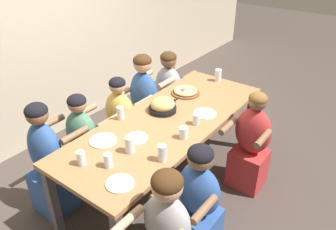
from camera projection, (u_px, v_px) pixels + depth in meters
ground_plane at (168, 183)px, 3.50m from camera, size 18.00×18.00×0.00m
restaurant_back_panel at (38, 7)px, 3.62m from camera, size 10.00×0.06×3.20m
dining_table at (168, 127)px, 3.14m from camera, size 2.32×0.89×0.79m
pizza_board_main at (186, 92)px, 3.57m from camera, size 0.31×0.31×0.05m
skillet_bowl at (163, 106)px, 3.22m from camera, size 0.40×0.27×0.14m
empty_plate_a at (120, 183)px, 2.33m from camera, size 0.21×0.21×0.02m
empty_plate_b at (103, 140)px, 2.79m from camera, size 0.24×0.24×0.02m
empty_plate_c at (136, 138)px, 2.82m from camera, size 0.20×0.20×0.02m
empty_plate_d at (205, 114)px, 3.19m from camera, size 0.22×0.22×0.02m
cocktail_glass_blue at (196, 120)px, 3.01m from camera, size 0.07×0.07×0.13m
drinking_glass_a at (184, 134)px, 2.81m from camera, size 0.08×0.08×0.10m
drinking_glass_b at (81, 159)px, 2.49m from camera, size 0.07×0.07×0.12m
drinking_glass_c at (108, 161)px, 2.47m from camera, size 0.07×0.07×0.12m
drinking_glass_d at (121, 114)px, 3.09m from camera, size 0.07×0.07×0.13m
drinking_glass_e at (162, 154)px, 2.53m from camera, size 0.07×0.07×0.14m
drinking_glass_f at (130, 146)px, 2.63m from camera, size 0.08×0.08×0.14m
drinking_glass_g at (218, 76)px, 3.84m from camera, size 0.08×0.08×0.14m
diner_far_midright at (144, 105)px, 3.86m from camera, size 0.51×0.40×1.18m
diner_far_right at (169, 95)px, 4.22m from camera, size 0.51×0.40×1.07m
diner_far_center at (121, 125)px, 3.62m from camera, size 0.51×0.40×1.05m
diner_near_midleft at (197, 206)px, 2.56m from camera, size 0.51×0.40×1.06m
diner_far_left at (49, 164)px, 2.95m from camera, size 0.51×0.40×1.15m
diner_far_midleft at (84, 147)px, 3.25m from camera, size 0.51×0.40×1.06m
diner_near_midright at (251, 146)px, 3.26m from camera, size 0.51×0.40×1.08m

